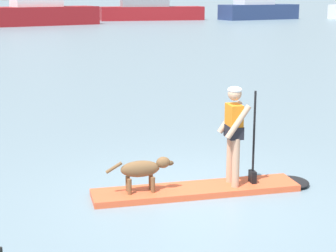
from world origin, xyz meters
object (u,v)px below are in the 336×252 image
object	(u,v)px
paddleboard	(210,189)
dog	(143,169)
moored_boat_starboard	(42,9)
moored_boat_far_port	(258,7)
moored_boat_outer	(149,6)
person_paddler	(235,128)

from	to	relation	value
paddleboard	dog	bearing A→B (deg)	166.79
dog	moored_boat_starboard	world-z (taller)	moored_boat_starboard
paddleboard	moored_boat_far_port	size ratio (longest dim) A/B	0.39
moored_boat_starboard	moored_boat_outer	xyz separation A→B (m)	(13.15, 3.99, 0.02)
person_paddler	moored_boat_outer	world-z (taller)	moored_boat_outer
paddleboard	dog	world-z (taller)	dog
dog	person_paddler	bearing A→B (deg)	-13.21
paddleboard	person_paddler	size ratio (longest dim) A/B	2.28
moored_boat_starboard	paddleboard	bearing A→B (deg)	-101.81
dog	paddleboard	bearing A→B (deg)	-13.21
moored_boat_starboard	moored_boat_far_port	size ratio (longest dim) A/B	1.07
paddleboard	moored_boat_far_port	distance (m)	59.15
paddleboard	person_paddler	world-z (taller)	person_paddler
dog	moored_boat_far_port	world-z (taller)	moored_boat_far_port
dog	moored_boat_far_port	xyz separation A→B (m)	(36.11, 47.39, 0.96)
paddleboard	dog	size ratio (longest dim) A/B	3.45
moored_boat_outer	moored_boat_far_port	bearing A→B (deg)	-17.94
person_paddler	dog	world-z (taller)	person_paddler
person_paddler	moored_boat_far_port	world-z (taller)	moored_boat_far_port
paddleboard	person_paddler	distance (m)	1.06
paddleboard	moored_boat_starboard	world-z (taller)	moored_boat_starboard
moored_boat_outer	moored_boat_far_port	distance (m)	12.57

